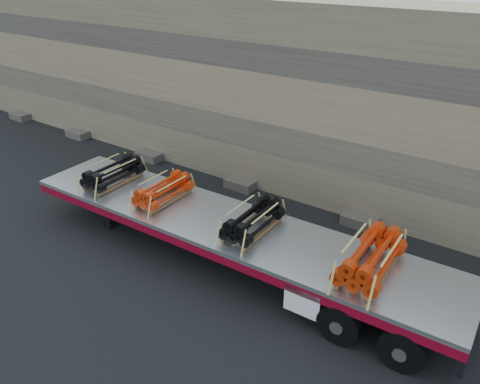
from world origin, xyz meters
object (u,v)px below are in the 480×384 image
object	(u,v)px
bundle_midfront	(163,191)
bundle_midrear	(253,221)
bundle_rear	(371,259)
trailer	(226,242)
bundle_front	(113,173)

from	to	relation	value
bundle_midfront	bundle_midrear	bearing A→B (deg)	0.00
bundle_midrear	bundle_rear	xyz separation A→B (m)	(3.39, 0.07, 0.05)
trailer	bundle_front	xyz separation A→B (m)	(-4.64, -0.09, 1.05)
trailer	bundle_midfront	world-z (taller)	bundle_midfront
bundle_midrear	trailer	bearing A→B (deg)	-180.00
bundle_rear	trailer	bearing A→B (deg)	180.00
bundle_front	bundle_midrear	xyz separation A→B (m)	(5.58, 0.11, -0.00)
bundle_front	bundle_rear	size ratio (longest dim) A/B	0.88
bundle_midfront	bundle_midrear	size ratio (longest dim) A/B	0.95
bundle_front	bundle_midfront	size ratio (longest dim) A/B	1.06
bundle_front	bundle_midfront	world-z (taller)	bundle_front
trailer	bundle_rear	size ratio (longest dim) A/B	6.08
bundle_midrear	bundle_midfront	bearing A→B (deg)	-180.00
trailer	bundle_midrear	size ratio (longest dim) A/B	6.94
bundle_midrear	bundle_front	bearing A→B (deg)	-180.00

